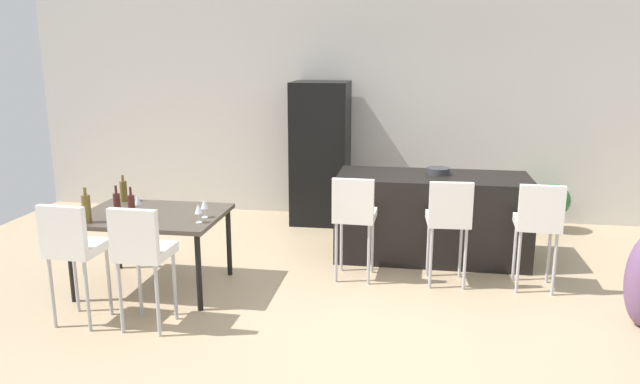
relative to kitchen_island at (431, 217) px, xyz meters
The scene contains 19 objects.
ground_plane 1.24m from the kitchen_island, 116.12° to the right, with size 10.00×10.00×0.00m, color tan.
back_wall 2.00m from the kitchen_island, 107.02° to the left, with size 10.00×0.12×2.90m, color beige.
kitchen_island is the anchor object (origin of this frame).
bar_chair_left 1.13m from the kitchen_island, 133.76° to the right, with size 0.41×0.41×1.05m.
bar_chair_middle 0.85m from the kitchen_island, 80.39° to the right, with size 0.42×0.42×1.05m.
bar_chair_right 1.27m from the kitchen_island, 40.05° to the right, with size 0.42×0.42×1.05m.
dining_table 2.94m from the kitchen_island, 153.61° to the right, with size 1.32×0.98×0.74m.
dining_chair_near 3.64m from the kitchen_island, 143.61° to the right, with size 0.42×0.42×1.05m.
dining_chair_far 3.18m from the kitchen_island, 137.21° to the right, with size 0.42×0.42×1.05m.
wine_bottle_end 3.25m from the kitchen_island, 163.67° to the right, with size 0.07×0.07×0.27m.
wine_bottle_far 3.26m from the kitchen_island, 151.73° to the right, with size 0.06×0.06×0.31m.
wine_bottle_near 3.51m from the kitchen_island, 151.28° to the right, with size 0.08×0.08×0.32m.
wine_bottle_middle 3.14m from the kitchen_island, 149.55° to the right, with size 0.06×0.06×0.32m.
wine_glass_left 2.61m from the kitchen_island, 143.80° to the right, with size 0.07×0.07×0.17m.
wine_glass_right 3.08m from the kitchen_island, 154.56° to the right, with size 0.07×0.07×0.17m.
wine_glass_corner 2.52m from the kitchen_island, 147.07° to the right, with size 0.07×0.07×0.17m.
refrigerator 1.93m from the kitchen_island, 139.25° to the left, with size 0.72×0.68×1.84m, color black.
fruit_bowl 0.50m from the kitchen_island, 56.59° to the left, with size 0.24×0.24×0.07m, color #333338.
potted_plant 1.95m from the kitchen_island, 38.51° to the left, with size 0.41×0.41×0.61m.
Camera 1 is at (0.30, -5.39, 2.25)m, focal length 33.76 mm.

